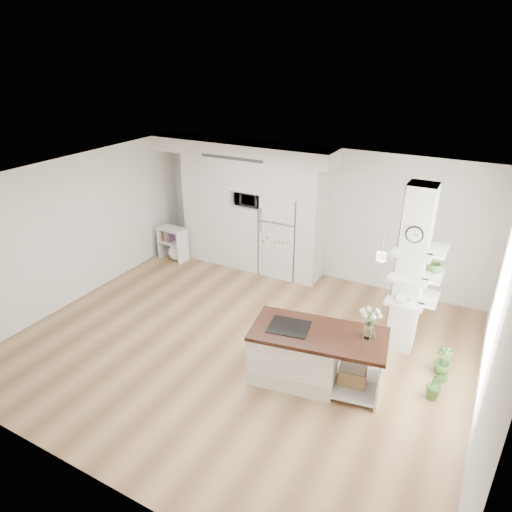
{
  "coord_description": "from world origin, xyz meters",
  "views": [
    {
      "loc": [
        3.17,
        -5.32,
        4.43
      ],
      "look_at": [
        -0.2,
        0.9,
        1.18
      ],
      "focal_mm": 32.0,
      "sensor_mm": 36.0,
      "label": 1
    }
  ],
  "objects_px": {
    "refrigerator": "(283,235)",
    "bookshelf": "(174,246)",
    "kitchen_island": "(303,353)",
    "floor_plant_a": "(436,385)"
  },
  "relations": [
    {
      "from": "refrigerator",
      "to": "bookshelf",
      "type": "bearing_deg",
      "value": -167.2
    },
    {
      "from": "kitchen_island",
      "to": "bookshelf",
      "type": "relative_size",
      "value": 2.68
    },
    {
      "from": "kitchen_island",
      "to": "floor_plant_a",
      "type": "distance_m",
      "value": 1.85
    },
    {
      "from": "kitchen_island",
      "to": "bookshelf",
      "type": "xyz_separation_m",
      "value": [
        -4.19,
        2.43,
        -0.12
      ]
    },
    {
      "from": "refrigerator",
      "to": "kitchen_island",
      "type": "relative_size",
      "value": 0.88
    },
    {
      "from": "bookshelf",
      "to": "floor_plant_a",
      "type": "distance_m",
      "value": 6.29
    },
    {
      "from": "floor_plant_a",
      "to": "bookshelf",
      "type": "bearing_deg",
      "value": 161.72
    },
    {
      "from": "kitchen_island",
      "to": "bookshelf",
      "type": "bearing_deg",
      "value": 140.03
    },
    {
      "from": "kitchen_island",
      "to": "floor_plant_a",
      "type": "xyz_separation_m",
      "value": [
        1.78,
        0.46,
        -0.2
      ]
    },
    {
      "from": "refrigerator",
      "to": "kitchen_island",
      "type": "xyz_separation_m",
      "value": [
        1.74,
        -2.99,
        -0.43
      ]
    }
  ]
}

